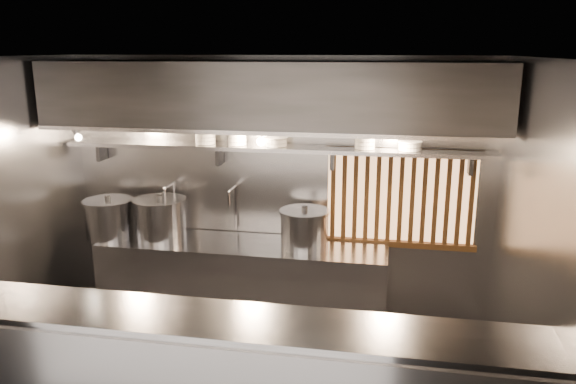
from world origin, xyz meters
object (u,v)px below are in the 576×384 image
(pendant_bulb, at_px, (261,142))
(stock_pot_left, at_px, (109,218))
(stock_pot_right, at_px, (304,228))
(heat_lamp, at_px, (76,131))
(stock_pot_mid, at_px, (160,218))

(pendant_bulb, xyz_separation_m, stock_pot_left, (-1.65, -0.12, -0.85))
(stock_pot_right, bearing_deg, heat_lamp, -172.00)
(stock_pot_left, relative_size, stock_pot_right, 0.97)
(heat_lamp, relative_size, stock_pot_right, 0.54)
(heat_lamp, height_order, stock_pot_mid, heat_lamp)
(stock_pot_mid, xyz_separation_m, stock_pot_right, (1.55, 0.02, -0.02))
(pendant_bulb, bearing_deg, stock_pot_right, -4.30)
(stock_pot_right, bearing_deg, pendant_bulb, 175.70)
(stock_pot_left, xyz_separation_m, stock_pot_right, (2.10, 0.09, -0.01))
(heat_lamp, xyz_separation_m, stock_pot_left, (0.15, 0.23, -0.96))
(stock_pot_left, distance_m, stock_pot_right, 2.10)
(pendant_bulb, height_order, stock_pot_right, pendant_bulb)
(heat_lamp, bearing_deg, pendant_bulb, 11.00)
(pendant_bulb, distance_m, stock_pot_right, 0.98)
(pendant_bulb, xyz_separation_m, stock_pot_right, (0.45, -0.03, -0.87))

